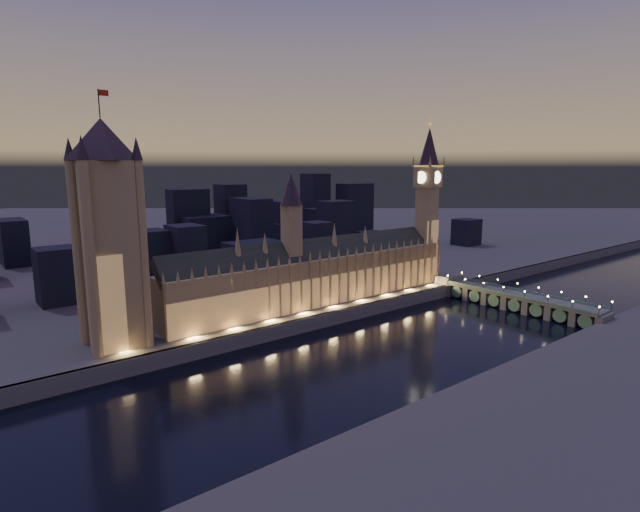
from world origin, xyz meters
TOP-DOWN VIEW (x-y plane):
  - ground_plane at (0.00, 0.00)m, footprint 2000.00×2000.00m
  - north_bank at (0.00, 520.00)m, footprint 2000.00×960.00m
  - embankment_wall at (0.00, 41.00)m, footprint 2000.00×2.50m
  - palace_of_westminster at (8.86, 61.74)m, footprint 202.00×23.17m
  - victoria_tower at (-110.00, 61.92)m, footprint 31.68×31.68m
  - elizabeth_tower at (108.00, 61.93)m, footprint 18.00×18.00m
  - westminster_bridge at (114.41, -3.46)m, footprint 17.15×113.00m
  - river_boat at (133.47, -43.32)m, footprint 46.29×23.52m
  - city_backdrop at (36.87, 248.38)m, footprint 486.15×215.63m

SIDE VIEW (x-z plane):
  - ground_plane at x=0.00m, z-range 0.00..0.00m
  - river_boat at x=133.47m, z-range -0.69..3.81m
  - north_bank at x=0.00m, z-range 0.00..8.00m
  - embankment_wall at x=0.00m, z-range 0.00..8.00m
  - westminster_bridge at x=114.41m, z-range -1.96..13.94m
  - palace_of_westminster at x=8.86m, z-range -12.63..65.37m
  - city_backdrop at x=36.87m, z-range -8.55..70.89m
  - victoria_tower at x=-110.00m, z-range 7.42..121.49m
  - elizabeth_tower at x=108.00m, z-range 14.73..129.72m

